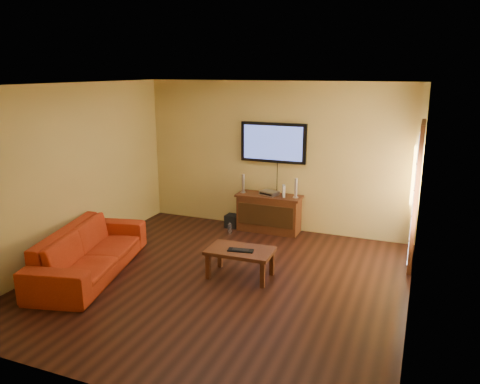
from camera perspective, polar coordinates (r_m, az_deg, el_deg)
The scene contains 14 objects.
ground_plane at distance 6.72m, azimuth -2.45°, elevation -10.76°, with size 5.00×5.00×0.00m, color black.
room_walls at distance 6.74m, azimuth -0.42°, elevation 4.47°, with size 5.00×5.00×5.00m.
french_door at distance 7.45m, azimuth 20.69°, elevation -0.54°, with size 0.07×1.02×2.22m.
media_console at distance 8.57m, azimuth 3.54°, elevation -2.56°, with size 1.19×0.45×0.68m.
television at distance 8.46m, azimuth 4.08°, elevation 6.02°, with size 1.22×0.08×0.72m.
coffee_table at distance 6.69m, azimuth 0.03°, elevation -7.48°, with size 0.94×0.58×0.42m.
sofa at distance 7.13m, azimuth -17.91°, elevation -6.04°, with size 2.29×0.67×0.89m, color #AC2F13.
speaker_left at distance 8.59m, azimuth 0.39°, elevation 0.96°, with size 0.10×0.10×0.35m.
speaker_right at distance 8.31m, azimuth 6.83°, elevation 0.39°, with size 0.10×0.10×0.35m.
av_receiver at distance 8.49m, azimuth 3.61°, elevation -0.11°, with size 0.31×0.22×0.07m, color silver.
game_console at distance 8.36m, azimuth 5.36°, elevation 0.11°, with size 0.04×0.15×0.21m, color white.
subwoofer at distance 8.84m, azimuth -0.93°, elevation -3.54°, with size 0.24×0.24×0.24m, color black.
bottle at distance 8.46m, azimuth -1.25°, elevation -4.50°, with size 0.08×0.08×0.22m.
keyboard at distance 6.61m, azimuth 0.07°, elevation -7.10°, with size 0.38×0.19×0.02m.
Camera 1 is at (2.51, -5.52, 2.89)m, focal length 35.00 mm.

